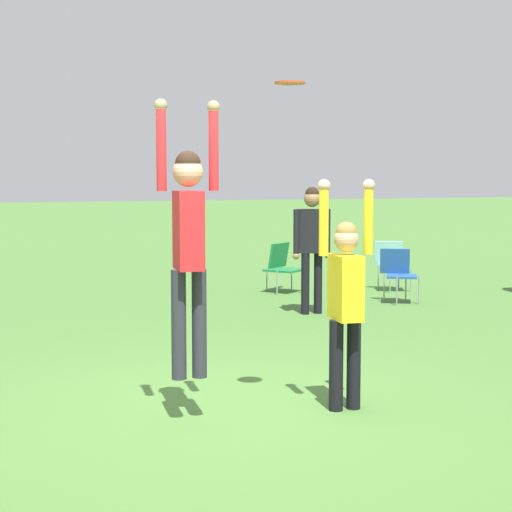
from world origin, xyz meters
TOP-DOWN VIEW (x-y plane):
  - ground_plane at (0.00, 0.00)m, footprint 120.00×120.00m
  - person_jumping at (-0.35, -0.17)m, footprint 0.53×0.40m
  - person_defending at (0.97, -0.33)m, footprint 0.52×0.39m
  - frisbee at (0.43, -0.38)m, footprint 0.25×0.25m
  - camping_chair_1 at (5.20, 6.22)m, footprint 0.63×0.69m
  - camping_chair_2 at (3.34, 6.72)m, footprint 0.77×0.85m
  - camping_chair_3 at (4.57, 4.92)m, footprint 0.63×0.69m
  - person_spectator_near at (2.83, 4.39)m, footprint 0.60×0.39m

SIDE VIEW (x-z plane):
  - ground_plane at x=0.00m, z-range 0.00..0.00m
  - camping_chair_2 at x=3.34m, z-range 0.06..0.89m
  - camping_chair_1 at x=5.20m, z-range 0.07..0.92m
  - camping_chair_3 at x=4.57m, z-range 0.08..0.93m
  - person_defending at x=0.97m, z-range 0.04..2.00m
  - person_spectator_near at x=2.83m, z-range 0.20..2.02m
  - person_jumping at x=-0.35m, z-range 0.43..2.65m
  - frisbee at x=0.43m, z-range 2.70..2.72m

